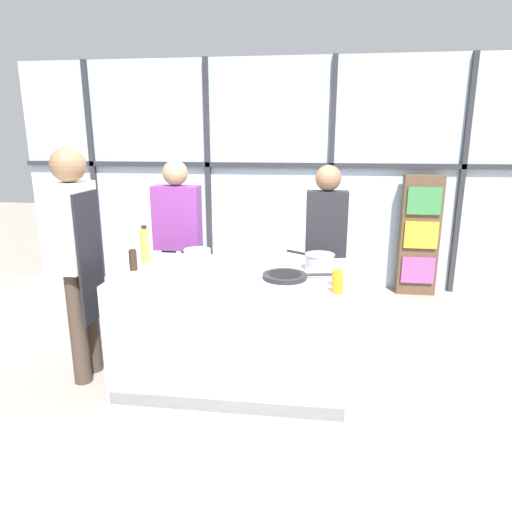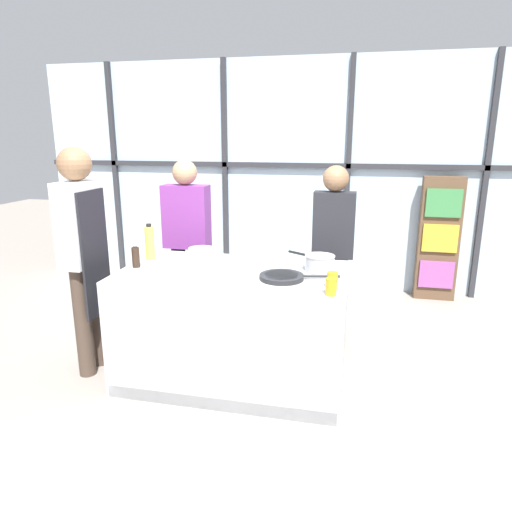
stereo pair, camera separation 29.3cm
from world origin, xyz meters
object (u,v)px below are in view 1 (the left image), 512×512
spectator_center_left (326,241)px  mixing_bowl (197,253)px  chef (78,250)px  juice_glass_far (337,278)px  juice_glass_near (338,285)px  spectator_far_left (178,237)px  white_plate (163,281)px  frying_pan (286,276)px  oil_bottle (145,245)px  saucepan (319,261)px  pepper_grinder (133,259)px

spectator_center_left → mixing_bowl: bearing=25.1°
chef → spectator_center_left: bearing=117.8°
chef → juice_glass_far: 1.94m
chef → mixing_bowl: chef is taller
juice_glass_near → mixing_bowl: bearing=146.4°
spectator_far_left → white_plate: bearing=102.1°
spectator_far_left → white_plate: spectator_far_left is taller
spectator_far_left → mixing_bowl: size_ratio=7.44×
frying_pan → oil_bottle: size_ratio=1.89×
saucepan → juice_glass_far: bearing=-72.7°
oil_bottle → juice_glass_near: oil_bottle is taller
spectator_center_left → juice_glass_far: bearing=92.9°
spectator_far_left → mixing_bowl: bearing=122.3°
frying_pan → pepper_grinder: pepper_grinder is taller
frying_pan → mixing_bowl: size_ratio=2.53×
oil_bottle → spectator_far_left: bearing=85.3°
spectator_center_left → oil_bottle: 1.62m
chef → pepper_grinder: bearing=97.5°
chef → pepper_grinder: size_ratio=9.34×
spectator_far_left → oil_bottle: (-0.06, -0.70, 0.09)m
frying_pan → oil_bottle: 1.20m
white_plate → juice_glass_far: (1.20, 0.07, 0.05)m
frying_pan → saucepan: bearing=46.2°
saucepan → pepper_grinder: pepper_grinder is taller
chef → spectator_center_left: (1.88, 0.99, -0.09)m
chef → oil_bottle: size_ratio=6.01×
mixing_bowl → pepper_grinder: pepper_grinder is taller
mixing_bowl → saucepan: bearing=-13.2°
spectator_far_left → white_plate: (0.26, -1.19, -0.05)m
spectator_far_left → juice_glass_near: bearing=139.2°
pepper_grinder → mixing_bowl: bearing=48.0°
saucepan → juice_glass_near: bearing=-77.2°
pepper_grinder → juice_glass_near: size_ratio=1.74×
spectator_far_left → spectator_center_left: bearing=-180.0°
mixing_bowl → juice_glass_near: 1.36m
juice_glass_near → saucepan: bearing=102.8°
frying_pan → juice_glass_near: 0.45m
frying_pan → white_plate: 0.87m
spectator_center_left → saucepan: bearing=85.4°
saucepan → juice_glass_far: size_ratio=3.37×
chef → mixing_bowl: size_ratio=8.05×
juice_glass_far → spectator_center_left: bearing=92.9°
oil_bottle → pepper_grinder: 0.24m
white_plate → mixing_bowl: mixing_bowl is taller
mixing_bowl → chef: bearing=-148.8°
spectator_far_left → juice_glass_far: bearing=142.5°
saucepan → juice_glass_far: saucepan is taller
chef → spectator_center_left: size_ratio=1.10×
saucepan → mixing_bowl: saucepan is taller
chef → white_plate: 0.78m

